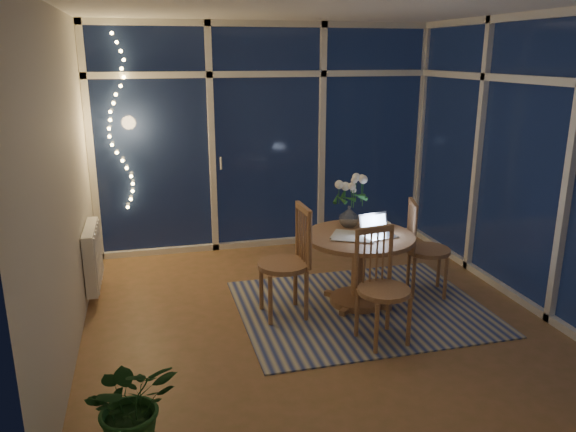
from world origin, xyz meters
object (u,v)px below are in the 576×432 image
at_px(potted_plant, 133,411).
at_px(laptop, 380,226).
at_px(dining_table, 358,270).
at_px(chair_right, 428,248).
at_px(chair_front, 384,288).
at_px(chair_left, 283,262).
at_px(flower_vase, 349,216).

bearing_deg(potted_plant, laptop, 37.60).
bearing_deg(potted_plant, dining_table, 41.32).
height_order(chair_right, chair_front, chair_front).
bearing_deg(chair_left, dining_table, 93.12).
distance_m(flower_vase, potted_plant, 2.84).
relative_size(chair_right, potted_plant, 1.24).
height_order(dining_table, flower_vase, flower_vase).
relative_size(chair_right, flower_vase, 4.48).
height_order(chair_right, laptop, chair_right).
distance_m(chair_front, flower_vase, 1.04).
bearing_deg(chair_left, chair_front, 42.64).
bearing_deg(laptop, flower_vase, 102.89).
bearing_deg(chair_right, potted_plant, 140.46).
bearing_deg(chair_left, chair_right, 92.63).
bearing_deg(potted_plant, chair_right, 33.57).
distance_m(laptop, flower_vase, 0.40).
height_order(chair_front, potted_plant, chair_front).
distance_m(dining_table, chair_left, 0.75).
height_order(dining_table, chair_front, chair_front).
height_order(flower_vase, potted_plant, flower_vase).
distance_m(chair_left, flower_vase, 0.84).
relative_size(chair_left, potted_plant, 1.34).
xyz_separation_m(chair_left, laptop, (0.87, -0.03, 0.27)).
distance_m(laptop, potted_plant, 2.72).
relative_size(dining_table, flower_vase, 4.73).
xyz_separation_m(flower_vase, potted_plant, (-1.97, -2.00, -0.40)).
xyz_separation_m(chair_right, laptop, (-0.58, -0.16, 0.31)).
distance_m(chair_front, potted_plant, 2.16).
bearing_deg(laptop, dining_table, 135.49).
bearing_deg(flower_vase, chair_right, -15.84).
distance_m(dining_table, chair_right, 0.74).
bearing_deg(laptop, potted_plant, -152.57).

